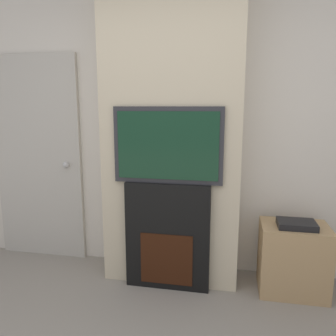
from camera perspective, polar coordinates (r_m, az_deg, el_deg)
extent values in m
cube|color=silver|center=(3.04, 1.56, 7.26)|extent=(6.00, 0.06, 2.70)
cube|color=beige|center=(2.81, 0.78, 6.98)|extent=(1.16, 0.40, 2.70)
cube|color=black|center=(2.82, 0.00, -11.67)|extent=(0.71, 0.14, 0.92)
cube|color=#33160A|center=(2.83, -0.29, -15.64)|extent=(0.44, 0.01, 0.44)
cube|color=#2D2D33|center=(2.63, 0.00, 3.96)|extent=(0.89, 0.06, 0.62)
cube|color=#143823|center=(2.60, -0.14, 3.88)|extent=(0.82, 0.01, 0.54)
cube|color=tan|center=(3.00, 20.93, -14.53)|extent=(0.54, 0.39, 0.58)
cube|color=black|center=(2.85, 21.49, -9.10)|extent=(0.30, 0.21, 0.05)
cube|color=#BCB7AD|center=(3.54, -21.68, 1.46)|extent=(0.92, 0.04, 2.02)
sphere|color=silver|center=(3.35, -17.35, 0.54)|extent=(0.06, 0.06, 0.06)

